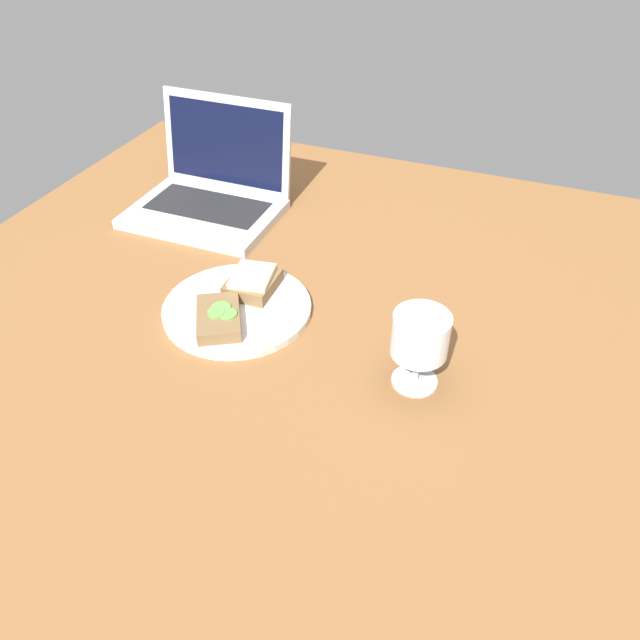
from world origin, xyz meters
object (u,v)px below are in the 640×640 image
sandwich_with_cheese (253,282)px  wine_glass (420,338)px  laptop (210,193)px  sandwich_with_cucumber (219,318)px  plate (237,308)px

sandwich_with_cheese → wine_glass: 34.59cm
laptop → sandwich_with_cheese: bearing=-47.8°
wine_glass → sandwich_with_cucumber: bearing=179.7°
plate → laptop: size_ratio=0.84×
sandwich_with_cheese → laptop: (-21.93, 24.19, 1.33)cm
wine_glass → laptop: size_ratio=0.41×
sandwich_with_cucumber → sandwich_with_cheese: sandwich_with_cheese is taller
sandwich_with_cucumber → laptop: size_ratio=0.43×
sandwich_with_cucumber → wine_glass: size_ratio=1.05×
plate → sandwich_with_cheese: size_ratio=2.68×
sandwich_with_cheese → sandwich_with_cucumber: bearing=-95.2°
sandwich_with_cheese → laptop: 32.67cm
sandwich_with_cucumber → laptop: (-20.96, 34.82, 1.74)cm
sandwich_with_cucumber → plate: bearing=84.9°
sandwich_with_cucumber → wine_glass: 33.88cm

